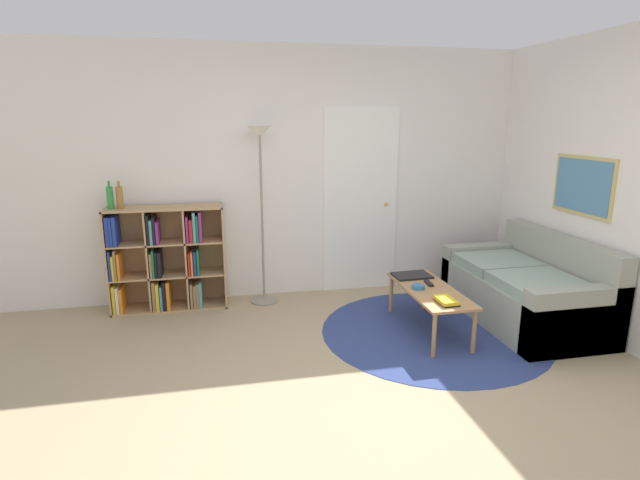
% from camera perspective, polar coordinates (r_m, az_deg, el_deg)
% --- Properties ---
extents(ground_plane, '(14.00, 14.00, 0.00)m').
position_cam_1_polar(ground_plane, '(3.47, 6.82, -18.97)').
color(ground_plane, tan).
extents(wall_back, '(7.54, 0.11, 2.60)m').
position_cam_1_polar(wall_back, '(5.33, -1.04, 7.45)').
color(wall_back, silver).
rests_on(wall_back, ground_plane).
extents(wall_right, '(0.08, 5.42, 2.60)m').
position_cam_1_polar(wall_right, '(5.18, 27.58, 5.84)').
color(wall_right, silver).
rests_on(wall_right, ground_plane).
extents(rug, '(2.02, 2.02, 0.01)m').
position_cam_1_polar(rug, '(4.68, 12.87, -10.14)').
color(rug, navy).
rests_on(rug, ground_plane).
extents(bookshelf, '(1.12, 0.34, 1.03)m').
position_cam_1_polar(bookshelf, '(5.21, -17.41, -2.15)').
color(bookshelf, tan).
rests_on(bookshelf, ground_plane).
extents(floor_lamp, '(0.28, 0.28, 1.80)m').
position_cam_1_polar(floor_lamp, '(5.00, -6.81, 8.40)').
color(floor_lamp, gray).
rests_on(floor_lamp, ground_plane).
extents(couch, '(0.89, 1.60, 0.81)m').
position_cam_1_polar(couch, '(5.13, 22.72, -5.42)').
color(couch, gray).
rests_on(couch, ground_plane).
extents(coffee_table, '(0.43, 1.08, 0.40)m').
position_cam_1_polar(coffee_table, '(4.57, 12.41, -5.96)').
color(coffee_table, '#AD7F51').
rests_on(coffee_table, ground_plane).
extents(laptop, '(0.36, 0.26, 0.02)m').
position_cam_1_polar(laptop, '(4.86, 10.45, -4.00)').
color(laptop, black).
rests_on(laptop, coffee_table).
extents(bowl, '(0.11, 0.11, 0.04)m').
position_cam_1_polar(bowl, '(4.53, 11.15, -5.27)').
color(bowl, teal).
rests_on(bowl, coffee_table).
extents(book_stack_on_table, '(0.14, 0.22, 0.04)m').
position_cam_1_polar(book_stack_on_table, '(4.24, 14.21, -6.73)').
color(book_stack_on_table, black).
rests_on(book_stack_on_table, coffee_table).
extents(remote, '(0.06, 0.16, 0.02)m').
position_cam_1_polar(remote, '(4.67, 12.34, -4.86)').
color(remote, black).
rests_on(remote, coffee_table).
extents(bottle_left, '(0.06, 0.06, 0.27)m').
position_cam_1_polar(bottle_left, '(5.12, -22.86, 4.50)').
color(bottle_left, '#2D8438').
rests_on(bottle_left, bookshelf).
extents(bottle_middle, '(0.06, 0.06, 0.26)m').
position_cam_1_polar(bottle_middle, '(5.11, -21.93, 4.55)').
color(bottle_middle, olive).
rests_on(bottle_middle, bookshelf).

